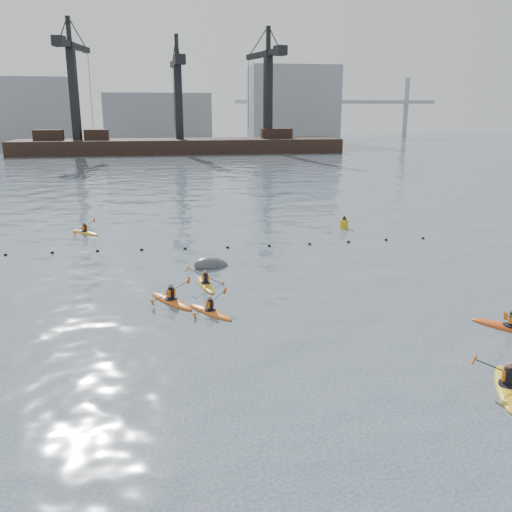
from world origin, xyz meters
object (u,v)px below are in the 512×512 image
at_px(kayaker_2, 171,300).
at_px(kayaker_3, 206,284).
at_px(kayaker_5, 85,232).
at_px(mooring_buoy, 212,266).
at_px(nav_buoy, 344,224).
at_px(kayaker_0, 210,311).
at_px(kayaker_1, 507,386).
at_px(kayaker_4, 512,327).

bearing_deg(kayaker_2, kayaker_3, 17.85).
relative_size(kayaker_5, mooring_buoy, 1.15).
bearing_deg(nav_buoy, mooring_buoy, -140.68).
bearing_deg(mooring_buoy, kayaker_0, -95.15).
relative_size(mooring_buoy, nav_buoy, 1.93).
relative_size(kayaker_1, kayaker_2, 1.08).
bearing_deg(kayaker_1, kayaker_3, 152.51).
xyz_separation_m(kayaker_0, kayaker_5, (-8.44, 19.03, 0.00)).
xyz_separation_m(kayaker_3, nav_buoy, (12.41, 13.43, 0.27)).
bearing_deg(kayaker_1, kayaker_5, 149.44).
relative_size(kayaker_2, nav_buoy, 2.73).
bearing_deg(kayaker_5, kayaker_4, -93.74).
bearing_deg(kayaker_4, kayaker_2, -61.28).
height_order(kayaker_2, mooring_buoy, kayaker_2).
bearing_deg(kayaker_3, kayaker_1, -62.98).
height_order(kayaker_4, nav_buoy, kayaker_4).
distance_m(kayaker_3, kayaker_4, 15.53).
relative_size(kayaker_1, kayaker_4, 1.11).
bearing_deg(kayaker_4, kayaker_0, -57.11).
bearing_deg(kayaker_2, mooring_buoy, 33.96).
bearing_deg(nav_buoy, kayaker_4, -88.35).
distance_m(kayaker_3, mooring_buoy, 3.84).
distance_m(kayaker_2, kayaker_5, 18.44).
distance_m(kayaker_1, nav_buoy, 26.85).
height_order(kayaker_0, kayaker_5, kayaker_5).
bearing_deg(kayaker_4, kayaker_3, -72.20).
bearing_deg(kayaker_5, kayaker_0, -112.67).
distance_m(kayaker_2, kayaker_3, 3.07).
bearing_deg(mooring_buoy, kayaker_4, -44.58).
relative_size(kayaker_5, nav_buoy, 2.23).
distance_m(kayaker_4, mooring_buoy, 17.41).
bearing_deg(nav_buoy, kayaker_3, -132.75).
xyz_separation_m(kayaker_0, kayaker_1, (9.69, -9.06, 0.02)).
relative_size(kayaker_3, kayaker_5, 1.21).
xyz_separation_m(kayaker_0, kayaker_4, (13.12, -4.21, 0.02)).
bearing_deg(nav_buoy, kayaker_2, -132.16).
bearing_deg(kayaker_4, kayaker_5, -86.47).
bearing_deg(mooring_buoy, kayaker_1, -62.27).
relative_size(kayaker_4, nav_buoy, 2.66).
height_order(kayaker_1, nav_buoy, kayaker_1).
xyz_separation_m(kayaker_1, kayaker_3, (-9.62, 13.28, -0.01)).
bearing_deg(kayaker_3, nav_buoy, 38.35).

